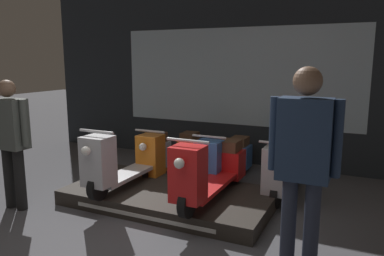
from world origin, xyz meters
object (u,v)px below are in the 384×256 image
(scooter_display_right, at_px, (211,171))
(scooter_display_left, at_px, (130,160))
(scooter_backrow_1, at_px, (225,161))
(person_left_browsing, at_px, (11,135))
(person_right_browsing, at_px, (304,155))
(scooter_backrow_2, at_px, (287,169))
(scooter_backrow_0, at_px, (172,155))

(scooter_display_right, bearing_deg, scooter_display_left, 180.00)
(scooter_backrow_1, distance_m, person_left_browsing, 2.97)
(scooter_display_left, height_order, scooter_display_right, same)
(scooter_display_left, xyz_separation_m, scooter_display_right, (1.19, 0.00, 0.00))
(scooter_backrow_1, height_order, person_left_browsing, person_left_browsing)
(scooter_display_left, bearing_deg, scooter_backrow_1, 49.56)
(person_right_browsing, bearing_deg, scooter_display_left, 158.51)
(scooter_display_left, relative_size, scooter_backrow_2, 1.00)
(person_left_browsing, bearing_deg, scooter_backrow_1, 45.34)
(scooter_display_left, relative_size, person_right_browsing, 0.98)
(scooter_display_right, bearing_deg, scooter_backrow_2, 58.24)
(person_right_browsing, bearing_deg, scooter_backrow_1, 124.79)
(scooter_backrow_0, xyz_separation_m, person_left_browsing, (-1.12, -2.07, 0.61))
(scooter_display_left, distance_m, scooter_backrow_0, 1.14)
(scooter_backrow_1, bearing_deg, scooter_backrow_2, 0.00)
(scooter_backrow_0, bearing_deg, person_left_browsing, -118.42)
(person_right_browsing, bearing_deg, scooter_backrow_0, 138.80)
(scooter_backrow_0, xyz_separation_m, scooter_backrow_2, (1.85, 0.00, 0.00))
(scooter_display_left, relative_size, scooter_display_right, 1.00)
(scooter_backrow_0, bearing_deg, scooter_backrow_1, 0.00)
(scooter_backrow_2, bearing_deg, scooter_display_left, -149.15)
(scooter_display_right, bearing_deg, person_left_browsing, -157.46)
(scooter_backrow_0, xyz_separation_m, person_right_browsing, (2.36, -2.07, 0.74))
(scooter_display_left, xyz_separation_m, person_right_browsing, (2.39, -0.94, 0.55))
(scooter_display_right, xyz_separation_m, scooter_backrow_1, (-0.23, 1.12, -0.19))
(scooter_backrow_0, height_order, scooter_backrow_1, same)
(scooter_display_right, distance_m, scooter_backrow_1, 1.16)
(scooter_display_left, height_order, person_right_browsing, person_right_browsing)
(scooter_display_left, relative_size, person_left_browsing, 1.10)
(scooter_backrow_0, bearing_deg, scooter_display_left, -91.73)
(scooter_display_right, distance_m, person_left_browsing, 2.49)
(scooter_display_left, height_order, scooter_backrow_0, scooter_display_left)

